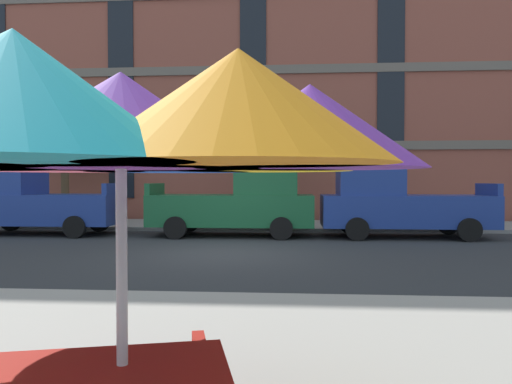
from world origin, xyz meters
The scene contains 9 objects.
ground_plane centered at (0.00, 0.00, 0.00)m, with size 120.00×120.00×0.00m, color #2D3033.
sidewalk_far centered at (0.00, 6.80, 0.06)m, with size 56.00×3.60×0.12m, color gray.
apartment_building centered at (0.00, 14.99, 9.60)m, with size 39.86×12.08×19.20m.
pickup_blue centered at (-6.74, 3.70, 1.03)m, with size 5.10×2.12×2.20m.
pickup_green centered at (0.00, 3.70, 1.03)m, with size 5.10×2.12×2.20m.
pickup_blue_midblock centered at (4.88, 3.70, 1.03)m, with size 5.10×2.12×2.20m.
street_tree_left centered at (-7.49, 7.13, 3.44)m, with size 2.69×2.87×4.79m.
street_tree_middle centered at (1.14, 6.86, 3.15)m, with size 1.82×1.71×4.16m.
patio_umbrella centered at (0.76, -9.00, 2.04)m, with size 3.18×3.18×2.33m.
Camera 1 is at (1.67, -11.52, 1.76)m, focal length 34.18 mm.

